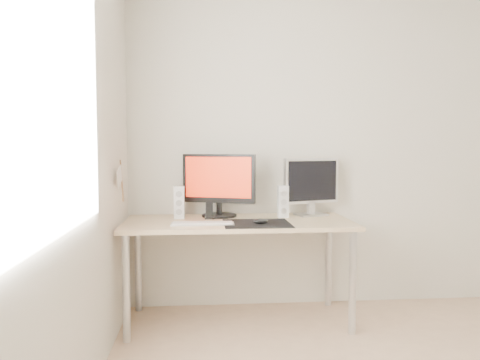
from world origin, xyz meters
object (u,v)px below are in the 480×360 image
speaker_right (283,201)px  keyboard (203,224)px  desk (238,231)px  speaker_left (179,202)px  main_monitor (219,183)px  mouse (261,221)px  phone_dock (209,214)px  second_monitor (311,184)px

speaker_right → keyboard: 0.67m
desk → speaker_left: bearing=162.2°
main_monitor → speaker_left: (-0.29, -0.06, -0.14)m
mouse → keyboard: 0.39m
main_monitor → keyboard: (-0.12, -0.35, -0.25)m
keyboard → desk: bearing=31.9°
desk → speaker_left: 0.48m
speaker_left → keyboard: (0.17, -0.29, -0.11)m
keyboard → phone_dock: 0.25m
main_monitor → speaker_right: size_ratio=2.27×
mouse → speaker_right: 0.38m
mouse → second_monitor: bearing=40.8°
main_monitor → second_monitor: (0.70, 0.00, -0.01)m
mouse → speaker_left: size_ratio=0.43×
desk → phone_dock: bearing=155.8°
mouse → keyboard: size_ratio=0.24×
desk → main_monitor: bearing=123.3°
second_monitor → speaker_left: bearing=-176.3°
main_monitor → second_monitor: size_ratio=1.21×
second_monitor → keyboard: 0.93m
main_monitor → speaker_left: 0.33m
second_monitor → speaker_left: second_monitor is taller
mouse → keyboard: mouse is taller
second_monitor → phone_dock: bearing=-172.0°
desk → main_monitor: 0.41m
main_monitor → phone_dock: size_ratio=4.44×
speaker_left → keyboard: size_ratio=0.56×
second_monitor → speaker_left: 1.00m
desk → main_monitor: size_ratio=3.00×
main_monitor → keyboard: bearing=-109.4°
mouse → keyboard: (-0.39, 0.02, -0.01)m
main_monitor → phone_dock: bearing=-125.4°
main_monitor → second_monitor: bearing=0.4°
mouse → desk: bearing=127.6°
speaker_left → second_monitor: bearing=3.7°
main_monitor → keyboard: 0.45m
speaker_left → main_monitor: bearing=11.6°
desk → main_monitor: (-0.13, 0.19, 0.33)m
mouse → speaker_right: speaker_right is taller
main_monitor → mouse: bearing=-54.6°
main_monitor → second_monitor: main_monitor is taller
desk → phone_dock: 0.25m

